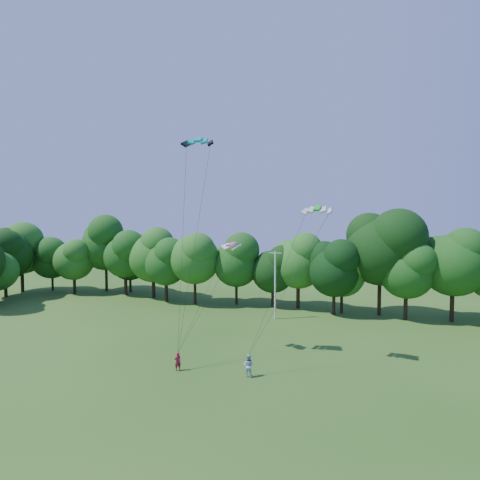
% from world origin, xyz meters
% --- Properties ---
extents(ground, '(160.00, 160.00, 0.00)m').
position_xyz_m(ground, '(0.00, 0.00, 0.00)').
color(ground, '#255016').
rests_on(ground, ground).
extents(utility_pole, '(1.73, 0.24, 8.66)m').
position_xyz_m(utility_pole, '(0.48, 28.77, 4.44)').
color(utility_pole, silver).
rests_on(utility_pole, ground).
extents(kite_flyer_left, '(0.67, 0.66, 1.55)m').
position_xyz_m(kite_flyer_left, '(-3.97, 10.37, 0.78)').
color(kite_flyer_left, maroon).
rests_on(kite_flyer_left, ground).
extents(kite_flyer_right, '(0.93, 0.75, 1.81)m').
position_xyz_m(kite_flyer_right, '(2.02, 11.00, 0.91)').
color(kite_flyer_right, '#A1BBDF').
rests_on(kite_flyer_right, ground).
extents(kite_teal, '(2.90, 1.60, 0.69)m').
position_xyz_m(kite_teal, '(-3.47, 13.85, 19.80)').
color(kite_teal, '#059D94').
rests_on(kite_teal, ground).
extents(kite_green, '(2.68, 1.46, 0.59)m').
position_xyz_m(kite_green, '(6.91, 15.42, 13.65)').
color(kite_green, green).
rests_on(kite_green, ground).
extents(kite_pink, '(2.13, 1.62, 0.41)m').
position_xyz_m(kite_pink, '(-1.14, 16.15, 10.31)').
color(kite_pink, '#D43A9A').
rests_on(kite_pink, ground).
extents(tree_back_west, '(7.69, 7.69, 11.19)m').
position_xyz_m(tree_back_west, '(-26.66, 36.44, 6.99)').
color(tree_back_west, '#372416').
rests_on(tree_back_west, ground).
extents(tree_back_center, '(7.29, 7.29, 10.60)m').
position_xyz_m(tree_back_center, '(7.50, 33.25, 6.62)').
color(tree_back_center, black).
rests_on(tree_back_center, ground).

